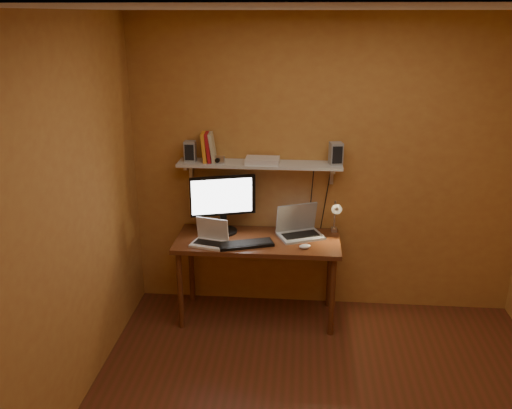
# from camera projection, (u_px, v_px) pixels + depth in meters

# --- Properties ---
(room) EXTENTS (3.44, 3.24, 2.64)m
(room) POSITION_uv_depth(u_px,v_px,m) (335.00, 242.00, 3.20)
(room) COLOR #5F2818
(room) RESTS_ON ground
(desk) EXTENTS (1.40, 0.60, 0.75)m
(desk) POSITION_uv_depth(u_px,v_px,m) (258.00, 248.00, 4.66)
(desk) COLOR #5F2F16
(desk) RESTS_ON ground
(wall_shelf) EXTENTS (1.40, 0.25, 0.21)m
(wall_shelf) POSITION_uv_depth(u_px,v_px,m) (260.00, 164.00, 4.61)
(wall_shelf) COLOR silver
(wall_shelf) RESTS_ON room
(monitor) EXTENTS (0.55, 0.30, 0.51)m
(monitor) POSITION_uv_depth(u_px,v_px,m) (223.00, 201.00, 4.69)
(monitor) COLOR black
(monitor) RESTS_ON desk
(laptop) EXTENTS (0.44, 0.39, 0.27)m
(laptop) POSITION_uv_depth(u_px,v_px,m) (299.00, 227.00, 4.70)
(laptop) COLOR gray
(laptop) RESTS_ON desk
(netbook) EXTENTS (0.32, 0.27, 0.21)m
(netbook) POSITION_uv_depth(u_px,v_px,m) (210.00, 237.00, 4.53)
(netbook) COLOR silver
(netbook) RESTS_ON desk
(keyboard) EXTENTS (0.48, 0.29, 0.02)m
(keyboard) POSITION_uv_depth(u_px,v_px,m) (246.00, 244.00, 4.50)
(keyboard) COLOR black
(keyboard) RESTS_ON desk
(mouse) EXTENTS (0.11, 0.09, 0.04)m
(mouse) POSITION_uv_depth(u_px,v_px,m) (305.00, 246.00, 4.44)
(mouse) COLOR silver
(mouse) RESTS_ON desk
(desk_lamp) EXTENTS (0.09, 0.23, 0.38)m
(desk_lamp) POSITION_uv_depth(u_px,v_px,m) (336.00, 213.00, 4.63)
(desk_lamp) COLOR silver
(desk_lamp) RESTS_ON desk
(speaker_left) EXTENTS (0.10, 0.10, 0.17)m
(speaker_left) POSITION_uv_depth(u_px,v_px,m) (190.00, 151.00, 4.63)
(speaker_left) COLOR gray
(speaker_left) RESTS_ON wall_shelf
(speaker_right) EXTENTS (0.12, 0.12, 0.19)m
(speaker_right) POSITION_uv_depth(u_px,v_px,m) (336.00, 153.00, 4.53)
(speaker_right) COLOR gray
(speaker_right) RESTS_ON wall_shelf
(books) EXTENTS (0.14, 0.17, 0.25)m
(books) POSITION_uv_depth(u_px,v_px,m) (208.00, 147.00, 4.61)
(books) COLOR orange
(books) RESTS_ON wall_shelf
(shelf_camera) EXTENTS (0.11, 0.06, 0.07)m
(shelf_camera) POSITION_uv_depth(u_px,v_px,m) (218.00, 160.00, 4.57)
(shelf_camera) COLOR silver
(shelf_camera) RESTS_ON wall_shelf
(router) EXTENTS (0.29, 0.19, 0.05)m
(router) POSITION_uv_depth(u_px,v_px,m) (262.00, 160.00, 4.58)
(router) COLOR silver
(router) RESTS_ON wall_shelf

